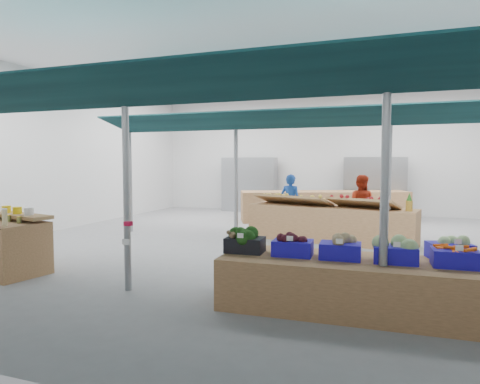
{
  "coord_description": "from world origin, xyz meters",
  "views": [
    {
      "loc": [
        2.59,
        -9.18,
        1.85
      ],
      "look_at": [
        -0.14,
        -1.6,
        1.29
      ],
      "focal_mm": 32.0,
      "sensor_mm": 36.0,
      "label": 1
    }
  ],
  "objects_px": {
    "veg_counter": "(355,285)",
    "vendor_left": "(291,203)",
    "fruit_counter": "(330,224)",
    "vendor_right": "(360,205)"
  },
  "relations": [
    {
      "from": "fruit_counter",
      "to": "veg_counter",
      "type": "bearing_deg",
      "value": -68.5
    },
    {
      "from": "vendor_left",
      "to": "vendor_right",
      "type": "distance_m",
      "value": 1.8
    },
    {
      "from": "veg_counter",
      "to": "vendor_left",
      "type": "height_order",
      "value": "vendor_left"
    },
    {
      "from": "fruit_counter",
      "to": "vendor_right",
      "type": "bearing_deg",
      "value": 71.3
    },
    {
      "from": "veg_counter",
      "to": "fruit_counter",
      "type": "height_order",
      "value": "fruit_counter"
    },
    {
      "from": "fruit_counter",
      "to": "vendor_right",
      "type": "distance_m",
      "value": 1.3
    },
    {
      "from": "vendor_left",
      "to": "fruit_counter",
      "type": "bearing_deg",
      "value": 147.4
    },
    {
      "from": "fruit_counter",
      "to": "vendor_right",
      "type": "height_order",
      "value": "vendor_right"
    },
    {
      "from": "veg_counter",
      "to": "vendor_right",
      "type": "height_order",
      "value": "vendor_right"
    },
    {
      "from": "veg_counter",
      "to": "fruit_counter",
      "type": "relative_size",
      "value": 0.87
    }
  ]
}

